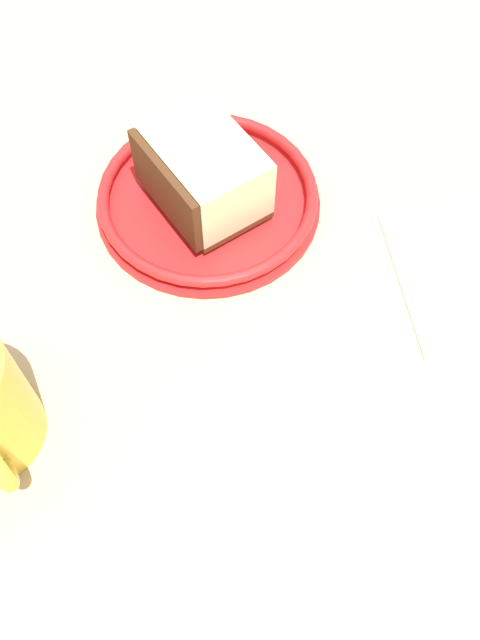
# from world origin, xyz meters

# --- Properties ---
(ground_plane) EXTENTS (1.58, 1.58, 0.03)m
(ground_plane) POSITION_xyz_m (0.00, 0.00, -0.02)
(ground_plane) COLOR tan
(small_plate) EXTENTS (0.18, 0.18, 0.02)m
(small_plate) POSITION_xyz_m (-0.10, -0.00, 0.01)
(small_plate) COLOR red
(small_plate) RESTS_ON ground_plane
(cake_slice) EXTENTS (0.12, 0.11, 0.06)m
(cake_slice) POSITION_xyz_m (-0.10, -0.00, 0.04)
(cake_slice) COLOR #472814
(cake_slice) RESTS_ON small_plate
(teaspoon) EXTENTS (0.09, 0.09, 0.01)m
(teaspoon) POSITION_xyz_m (0.15, 0.04, 0.00)
(teaspoon) COLOR silver
(teaspoon) RESTS_ON ground_plane
(folded_napkin) EXTENTS (0.15, 0.12, 0.01)m
(folded_napkin) POSITION_xyz_m (-0.03, 0.20, 0.00)
(folded_napkin) COLOR white
(folded_napkin) RESTS_ON ground_plane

